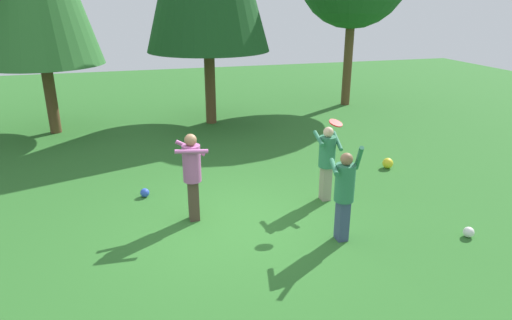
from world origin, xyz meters
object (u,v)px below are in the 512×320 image
(person_bystander, at_px, (192,170))
(frisbee, at_px, (336,123))
(person_catcher, at_px, (327,158))
(person_thrower, at_px, (344,189))
(ball_blue, at_px, (145,193))
(ball_yellow, at_px, (388,163))
(ball_white, at_px, (469,232))

(person_bystander, relative_size, frisbee, 4.63)
(person_catcher, relative_size, frisbee, 4.29)
(person_thrower, relative_size, ball_blue, 9.29)
(person_catcher, height_order, ball_yellow, person_catcher)
(frisbee, bearing_deg, ball_blue, 157.06)
(person_bystander, relative_size, ball_white, 8.95)
(ball_white, xyz_separation_m, ball_blue, (-5.49, 3.32, 0.00))
(ball_white, bearing_deg, person_bystander, 156.52)
(ball_yellow, bearing_deg, person_bystander, -164.14)
(ball_blue, height_order, ball_yellow, ball_yellow)
(person_thrower, distance_m, person_bystander, 2.80)
(ball_blue, relative_size, ball_yellow, 0.73)
(ball_white, bearing_deg, ball_blue, 148.84)
(person_bystander, xyz_separation_m, ball_white, (4.62, -2.01, -0.92))
(frisbee, height_order, ball_blue, frisbee)
(person_thrower, height_order, ball_yellow, person_thrower)
(frisbee, height_order, ball_yellow, frisbee)
(frisbee, distance_m, ball_blue, 4.29)
(person_thrower, distance_m, ball_yellow, 4.03)
(person_catcher, bearing_deg, frisbee, 0.00)
(frisbee, bearing_deg, ball_white, -43.80)
(ball_blue, bearing_deg, frisbee, -22.94)
(person_bystander, bearing_deg, ball_yellow, 20.47)
(person_thrower, xyz_separation_m, ball_blue, (-3.27, 2.77, -0.87))
(person_thrower, height_order, person_catcher, person_thrower)
(person_thrower, height_order, ball_blue, person_thrower)
(frisbee, height_order, ball_white, frisbee)
(ball_white, bearing_deg, frisbee, 136.20)
(person_bystander, xyz_separation_m, ball_blue, (-0.87, 1.32, -0.92))
(person_thrower, relative_size, ball_white, 9.30)
(frisbee, bearing_deg, person_thrower, -106.46)
(person_thrower, xyz_separation_m, ball_yellow, (2.68, 2.90, -0.83))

